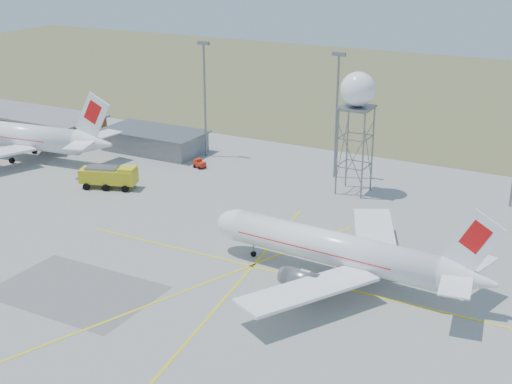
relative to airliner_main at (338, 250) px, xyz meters
The scene contains 10 objects.
grass_strip 108.26m from the airliner_main, 92.40° to the left, with size 400.00×120.00×0.03m, color #4F5A31.
building_orange 85.04m from the airliner_main, 159.26° to the left, with size 33.00×12.00×4.30m.
building_grey 59.04m from the airliner_main, 147.05° to the left, with size 19.00×10.00×3.90m.
mast_a 52.88m from the airliner_main, 139.21° to the left, with size 2.20×0.50×20.50m.
mast_b 38.02m from the airliner_main, 113.07° to the left, with size 2.20×0.50×20.50m.
airliner_main is the anchor object (origin of this frame).
airliner_far 70.93m from the airliner_main, 166.23° to the left, with size 38.96×37.66×13.26m.
radar_tower 30.87m from the airliner_main, 107.66° to the left, with size 5.19×5.19×18.79m.
fire_truck 45.19m from the airliner_main, 164.36° to the left, with size 9.40×5.80×3.57m.
baggage_tug 46.03m from the airliner_main, 143.11° to the left, with size 2.28×2.05×1.54m.
Camera 1 is at (31.97, -38.10, 37.84)m, focal length 50.00 mm.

